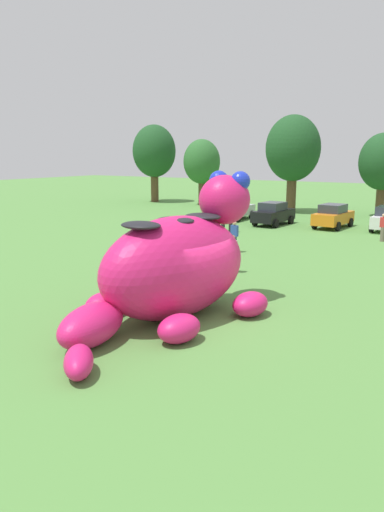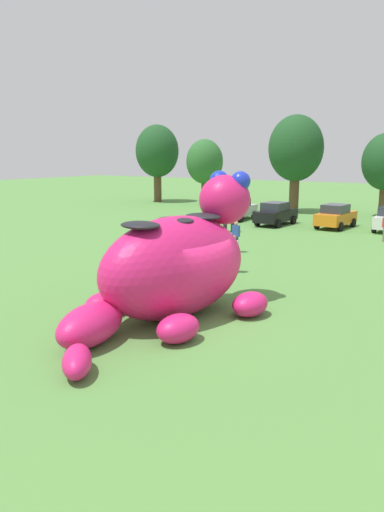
# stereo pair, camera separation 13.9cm
# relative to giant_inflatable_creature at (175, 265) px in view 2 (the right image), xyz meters

# --- Properties ---
(ground_plane) EXTENTS (160.00, 160.00, 0.00)m
(ground_plane) POSITION_rel_giant_inflatable_creature_xyz_m (1.22, 0.18, -1.71)
(ground_plane) COLOR #568E42
(giant_inflatable_creature) EXTENTS (5.29, 9.34, 4.67)m
(giant_inflatable_creature) POSITION_rel_giant_inflatable_creature_xyz_m (0.00, 0.00, 0.00)
(giant_inflatable_creature) COLOR #E01E6B
(giant_inflatable_creature) RESTS_ON ground
(car_silver) EXTENTS (2.02, 4.14, 1.72)m
(car_silver) POSITION_rel_giant_inflatable_creature_xyz_m (-9.44, 22.73, -0.85)
(car_silver) COLOR #B7BABF
(car_silver) RESTS_ON ground
(car_black) EXTENTS (2.16, 4.21, 1.72)m
(car_black) POSITION_rel_giant_inflatable_creature_xyz_m (-5.62, 21.47, -0.85)
(car_black) COLOR black
(car_black) RESTS_ON ground
(car_orange) EXTENTS (2.20, 4.23, 1.72)m
(car_orange) POSITION_rel_giant_inflatable_creature_xyz_m (-1.38, 22.38, -0.85)
(car_orange) COLOR orange
(car_orange) RESTS_ON ground
(tree_far_left) EXTENTS (4.73, 4.73, 8.40)m
(tree_far_left) POSITION_rel_giant_inflatable_creature_xyz_m (-24.09, 31.61, 3.79)
(tree_far_left) COLOR brown
(tree_far_left) RESTS_ON ground
(tree_left) EXTENTS (3.81, 3.81, 6.76)m
(tree_left) POSITION_rel_giant_inflatable_creature_xyz_m (-17.92, 31.51, 2.71)
(tree_left) COLOR brown
(tree_left) RESTS_ON ground
(tree_mid_left) EXTENTS (4.90, 4.90, 8.69)m
(tree_mid_left) POSITION_rel_giant_inflatable_creature_xyz_m (-7.54, 30.12, 3.98)
(tree_mid_left) COLOR brown
(tree_mid_left) RESTS_ON ground
(spectator_near_inflatable) EXTENTS (0.38, 0.26, 1.71)m
(spectator_near_inflatable) POSITION_rel_giant_inflatable_creature_xyz_m (-6.71, 16.68, -0.85)
(spectator_near_inflatable) COLOR black
(spectator_near_inflatable) RESTS_ON ground
(spectator_by_cars) EXTENTS (0.38, 0.26, 1.71)m
(spectator_by_cars) POSITION_rel_giant_inflatable_creature_xyz_m (-1.20, 6.35, -0.85)
(spectator_by_cars) COLOR #2D334C
(spectator_by_cars) RESTS_ON ground
(spectator_wandering) EXTENTS (0.38, 0.26, 1.71)m
(spectator_wandering) POSITION_rel_giant_inflatable_creature_xyz_m (-3.27, 10.53, -0.85)
(spectator_wandering) COLOR #2D334C
(spectator_wandering) RESTS_ON ground
(spectator_far_side) EXTENTS (0.38, 0.26, 1.71)m
(spectator_far_side) POSITION_rel_giant_inflatable_creature_xyz_m (-7.20, 16.50, -0.85)
(spectator_far_side) COLOR black
(spectator_far_side) RESTS_ON ground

